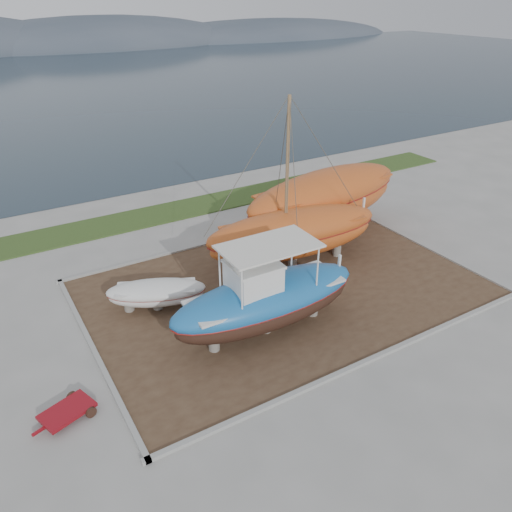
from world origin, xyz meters
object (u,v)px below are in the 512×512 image
white_dinghy (157,296)px  red_trailer (68,413)px  orange_sailboat (295,187)px  orange_bare_hull (325,204)px  blue_caique (266,290)px

white_dinghy → red_trailer: (-4.95, -4.51, -0.54)m
orange_sailboat → orange_bare_hull: 5.07m
orange_sailboat → orange_bare_hull: orange_sailboat is taller
blue_caique → orange_sailboat: bearing=45.0°
orange_sailboat → red_trailer: bearing=-152.5°
blue_caique → white_dinghy: bearing=130.3°
white_dinghy → orange_sailboat: bearing=25.0°
orange_bare_hull → blue_caique: bearing=-149.1°
orange_bare_hull → white_dinghy: bearing=-175.6°
red_trailer → white_dinghy: bearing=23.2°
orange_sailboat → red_trailer: size_ratio=3.68×
blue_caique → red_trailer: bearing=-175.2°
orange_bare_hull → red_trailer: size_ratio=4.39×
red_trailer → orange_bare_hull: bearing=4.2°
orange_bare_hull → red_trailer: 17.67m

